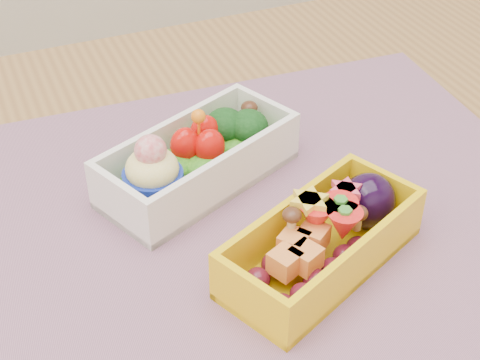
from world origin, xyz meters
name	(u,v)px	position (x,y,z in m)	size (l,w,h in m)	color
table	(282,335)	(0.00, 0.00, 0.65)	(1.20, 0.80, 0.75)	brown
placemat	(234,225)	(-0.03, 0.04, 0.75)	(0.54, 0.42, 0.00)	gray
bento_white	(197,159)	(-0.03, 0.10, 0.78)	(0.18, 0.14, 0.07)	white
bento_yellow	(325,239)	(0.02, -0.03, 0.78)	(0.17, 0.13, 0.05)	yellow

